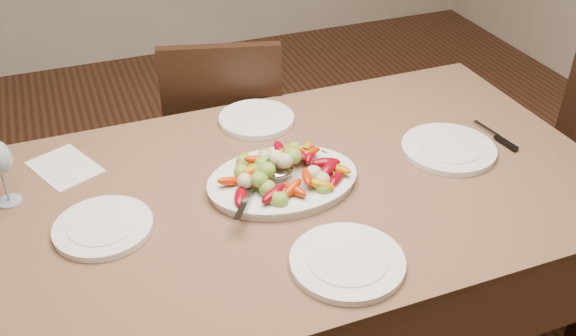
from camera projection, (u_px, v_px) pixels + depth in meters
The scene contains 12 objects.
dining_table at pixel (288, 284), 2.02m from camera, with size 1.84×1.04×0.76m, color brown.
chair_far at pixel (224, 138), 2.56m from camera, with size 0.42×0.42×0.95m, color black, non-canonical shape.
serving_platter at pixel (283, 182), 1.80m from camera, with size 0.42×0.31×0.02m, color white.
roasted_vegetables at pixel (283, 165), 1.77m from camera, with size 0.34×0.23×0.09m, color #70020D, non-canonical shape.
serving_spoon at pixel (265, 184), 1.73m from camera, with size 0.28×0.06×0.03m, color #9EA0A8, non-canonical shape.
plate_left at pixel (103, 228), 1.64m from camera, with size 0.25×0.25×0.02m, color white.
plate_right at pixel (449, 149), 1.95m from camera, with size 0.28×0.28×0.02m, color white.
plate_far at pixel (257, 119), 2.10m from camera, with size 0.25×0.25×0.02m, color white.
plate_near at pixel (347, 262), 1.53m from camera, with size 0.28×0.28×0.02m, color white.
wine_glass at pixel (1, 171), 1.69m from camera, with size 0.08×0.08×0.20m, color #8C99A5, non-canonical shape.
menu_card at pixel (65, 167), 1.88m from camera, with size 0.15×0.21×0.00m, color silver.
table_knife at pixel (497, 137), 2.01m from camera, with size 0.02×0.20×0.01m, color #9EA0A8, non-canonical shape.
Camera 1 is at (-0.48, -1.13, 1.81)m, focal length 40.00 mm.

